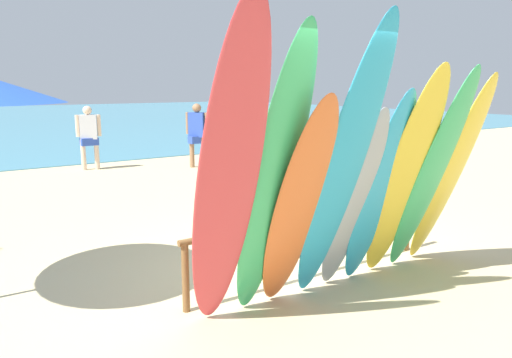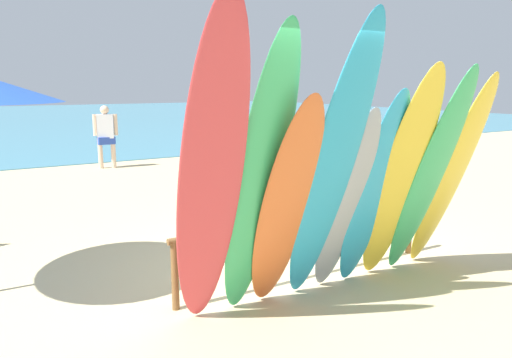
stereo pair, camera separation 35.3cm
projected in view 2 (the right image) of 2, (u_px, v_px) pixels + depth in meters
ground at (74, 144)px, 17.23m from camera, size 60.00×60.00×0.00m
ocean_water at (29, 118)px, 30.14m from camera, size 60.00×40.00×0.02m
surfboard_rack at (310, 228)px, 5.26m from camera, size 3.23×0.07×0.71m
surfboard_red_0 at (211, 178)px, 3.78m from camera, size 0.64×1.08×2.75m
surfboard_green_1 at (260, 180)px, 4.08m from camera, size 0.59×0.93×2.60m
surfboard_orange_2 at (286, 208)px, 4.29m from camera, size 0.53×0.87×2.05m
surfboard_teal_3 at (332, 169)px, 4.32m from camera, size 0.55×1.10×2.70m
surfboard_grey_4 at (346, 203)px, 4.72m from camera, size 0.50×0.76×1.91m
surfboard_teal_5 at (373, 192)px, 4.85m from camera, size 0.56×0.76×2.08m
surfboard_yellow_6 at (401, 178)px, 4.93m from camera, size 0.62×0.96×2.31m
surfboard_green_7 at (430, 176)px, 5.09m from camera, size 0.53×0.96×2.30m
surfboard_yellow_8 at (451, 175)px, 5.34m from camera, size 0.56×0.95×2.24m
beachgoer_midbeach at (106, 132)px, 12.18m from camera, size 0.58×0.31×1.58m
beachgoer_by_water at (212, 131)px, 12.31m from camera, size 0.42×0.51×1.63m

